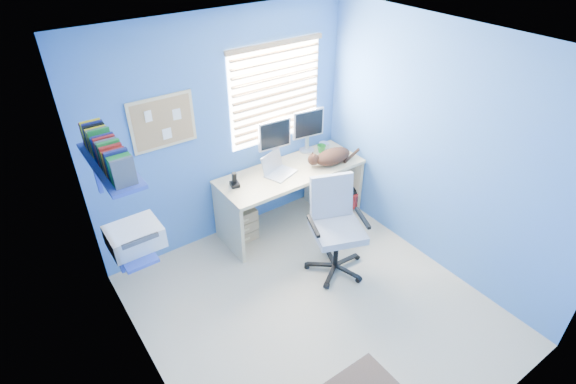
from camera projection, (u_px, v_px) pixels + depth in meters
floor at (314, 308)px, 4.36m from camera, size 3.00×3.20×0.00m
ceiling at (326, 49)px, 2.98m from camera, size 3.00×3.20×0.00m
wall_back at (225, 133)px, 4.76m from camera, size 3.00×0.01×2.50m
wall_front at (493, 333)px, 2.58m from camera, size 3.00×0.01×2.50m
wall_left at (141, 279)px, 2.95m from camera, size 0.01×3.20×2.50m
wall_right at (439, 152)px, 4.40m from camera, size 0.01×3.20×2.50m
desk at (291, 197)px, 5.31m from camera, size 1.72×0.65×0.74m
laptop at (280, 166)px, 4.97m from camera, size 0.40×0.36×0.22m
monitor_left at (274, 142)px, 5.10m from camera, size 0.41×0.16×0.54m
monitor_right at (307, 131)px, 5.34m from camera, size 0.41×0.17×0.54m
phone at (234, 179)px, 4.78m from camera, size 0.11×0.13×0.17m
mug at (321, 149)px, 5.43m from camera, size 0.10×0.09×0.10m
cd_spindle at (324, 146)px, 5.53m from camera, size 0.13×0.13×0.07m
cat at (333, 156)px, 5.20m from camera, size 0.52×0.34×0.17m
tower_pc at (321, 190)px, 5.69m from camera, size 0.19×0.44×0.45m
drawer_boxes at (239, 224)px, 5.15m from camera, size 0.35×0.28×0.41m
yellow_book at (322, 208)px, 5.55m from camera, size 0.03×0.17×0.24m
backpack at (352, 197)px, 5.68m from camera, size 0.33×0.29×0.32m
office_chair at (335, 238)px, 4.65m from camera, size 0.77×0.77×1.03m
window_blinds at (277, 94)px, 4.88m from camera, size 1.15×0.05×1.10m
corkboard at (163, 122)px, 4.26m from camera, size 0.64×0.02×0.52m
wall_shelves at (120, 196)px, 3.43m from camera, size 0.42×0.90×1.05m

